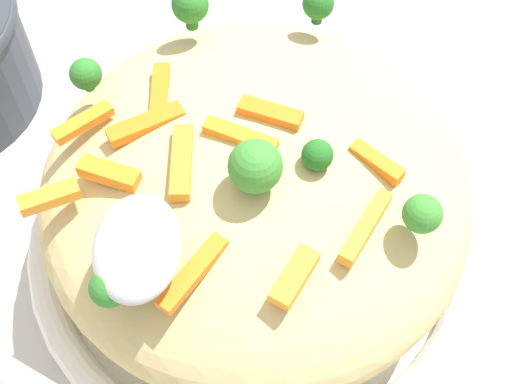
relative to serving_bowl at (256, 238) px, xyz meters
name	(u,v)px	position (x,y,z in m)	size (l,w,h in m)	color
ground_plane	(256,254)	(0.00, 0.00, -0.02)	(2.40, 2.40, 0.00)	beige
serving_bowl	(256,238)	(0.00, 0.00, 0.00)	(0.28, 0.28, 0.04)	white
pasta_mound	(256,186)	(0.00, 0.00, 0.06)	(0.25, 0.24, 0.09)	#D1BA7A
carrot_piece_0	(241,141)	(0.00, 0.01, 0.10)	(0.04, 0.01, 0.01)	orange
carrot_piece_1	(295,277)	(-0.08, -0.02, 0.10)	(0.03, 0.01, 0.01)	orange
carrot_piece_2	(147,124)	(0.01, 0.06, 0.10)	(0.04, 0.01, 0.01)	orange
carrot_piece_3	(84,122)	(0.01, 0.09, 0.10)	(0.03, 0.01, 0.01)	orange
carrot_piece_4	(183,163)	(-0.02, 0.04, 0.10)	(0.04, 0.01, 0.01)	orange
carrot_piece_5	(50,197)	(-0.03, 0.10, 0.10)	(0.03, 0.01, 0.01)	orange
carrot_piece_6	(194,273)	(-0.07, 0.03, 0.10)	(0.04, 0.01, 0.01)	orange
carrot_piece_7	(123,237)	(-0.06, 0.06, 0.10)	(0.03, 0.01, 0.01)	orange
carrot_piece_8	(271,113)	(0.01, -0.01, 0.11)	(0.03, 0.01, 0.01)	orange
carrot_piece_9	(366,227)	(-0.05, -0.05, 0.10)	(0.04, 0.01, 0.01)	orange
carrot_piece_10	(377,162)	(-0.01, -0.06, 0.10)	(0.03, 0.01, 0.01)	orange
carrot_piece_11	(161,92)	(0.04, 0.05, 0.10)	(0.04, 0.01, 0.01)	orange
carrot_piece_12	(110,174)	(-0.02, 0.07, 0.10)	(0.03, 0.01, 0.01)	orange
broccoli_floret_0	(318,155)	(-0.01, -0.03, 0.11)	(0.02, 0.02, 0.02)	#205B1C
broccoli_floret_1	(319,4)	(0.09, -0.04, 0.11)	(0.02, 0.02, 0.02)	#205B1C
broccoli_floret_2	(87,74)	(0.04, 0.09, 0.11)	(0.02, 0.02, 0.02)	#296820
broccoli_floret_3	(191,5)	(0.09, 0.04, 0.11)	(0.02, 0.02, 0.03)	#296820
broccoli_floret_4	(110,288)	(-0.09, 0.06, 0.11)	(0.02, 0.02, 0.02)	#296820
broccoli_floret_5	(423,214)	(-0.05, -0.08, 0.11)	(0.02, 0.02, 0.02)	#377928
broccoli_floret_6	(264,167)	(-0.03, 0.00, 0.12)	(0.03, 0.03, 0.03)	#377928
serving_spoon	(86,283)	(-0.09, 0.07, 0.13)	(0.14, 0.14, 0.10)	#B7B7BC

